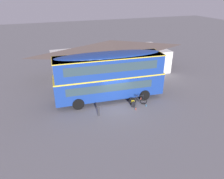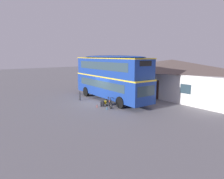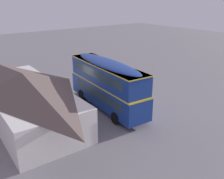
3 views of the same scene
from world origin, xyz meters
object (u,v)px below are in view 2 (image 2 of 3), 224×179
water_bottle_red_squeeze (97,106)px  backpack_on_ground (102,104)px  kerb_bollard (80,96)px  touring_bicycle (108,103)px  double_decker_bus (110,76)px  water_bottle_blue_sports (107,109)px

water_bottle_red_squeeze → backpack_on_ground: bearing=87.1°
backpack_on_ground → kerb_bollard: (-3.54, -0.37, 0.23)m
touring_bicycle → kerb_bollard: 4.15m
double_decker_bus → backpack_on_ground: bearing=-55.2°
touring_bicycle → kerb_bollard: touring_bicycle is taller
double_decker_bus → kerb_bollard: double_decker_bus is taller
backpack_on_ground → double_decker_bus: bearing=124.8°
touring_bicycle → water_bottle_blue_sports: 0.92m
water_bottle_blue_sports → touring_bicycle: bearing=133.7°
backpack_on_ground → water_bottle_blue_sports: bearing=-17.6°
double_decker_bus → backpack_on_ground: 3.66m
double_decker_bus → kerb_bollard: 3.93m
water_bottle_blue_sports → kerb_bollard: kerb_bollard is taller
touring_bicycle → kerb_bollard: (-4.10, -0.63, 0.13)m
kerb_bollard → double_decker_bus: bearing=53.7°
backpack_on_ground → water_bottle_blue_sports: 1.24m
touring_bicycle → water_bottle_red_squeeze: bearing=-124.0°
backpack_on_ground → water_bottle_blue_sports: backpack_on_ground is taller
water_bottle_red_squeeze → water_bottle_blue_sports: bearing=11.0°
backpack_on_ground → water_bottle_red_squeeze: backpack_on_ground is taller
double_decker_bus → water_bottle_red_squeeze: size_ratio=43.12×
backpack_on_ground → water_bottle_blue_sports: size_ratio=2.36×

